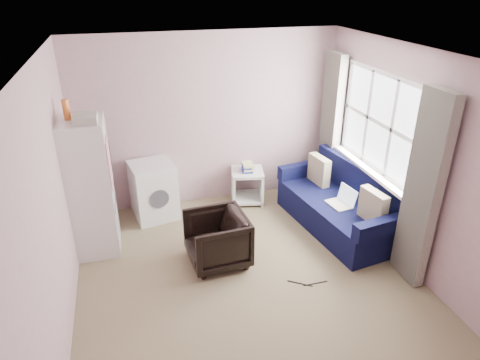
# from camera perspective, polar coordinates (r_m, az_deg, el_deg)

# --- Properties ---
(room) EXTENTS (3.84, 4.24, 2.54)m
(room) POSITION_cam_1_polar(r_m,az_deg,el_deg) (4.35, 1.72, -0.34)
(room) COLOR #7B6D51
(room) RESTS_ON ground
(armchair) EXTENTS (0.68, 0.72, 0.70)m
(armchair) POSITION_cam_1_polar(r_m,az_deg,el_deg) (5.13, -3.10, -7.60)
(armchair) COLOR black
(armchair) RESTS_ON ground
(fridge) EXTENTS (0.61, 0.59, 1.94)m
(fridge) POSITION_cam_1_polar(r_m,az_deg,el_deg) (5.41, -19.70, -1.02)
(fridge) COLOR silver
(fridge) RESTS_ON ground
(washing_machine) EXTENTS (0.67, 0.67, 0.81)m
(washing_machine) POSITION_cam_1_polar(r_m,az_deg,el_deg) (6.15, -11.47, -1.23)
(washing_machine) COLOR silver
(washing_machine) RESTS_ON ground
(side_table) EXTENTS (0.55, 0.55, 0.63)m
(side_table) POSITION_cam_1_polar(r_m,az_deg,el_deg) (6.48, 0.97, -0.47)
(side_table) COLOR silver
(side_table) RESTS_ON ground
(sofa) EXTENTS (1.14, 2.01, 0.85)m
(sofa) POSITION_cam_1_polar(r_m,az_deg,el_deg) (6.00, 13.44, -3.38)
(sofa) COLOR #0B0E33
(sofa) RESTS_ON ground
(window_dressing) EXTENTS (0.17, 2.62, 2.18)m
(window_dressing) POSITION_cam_1_polar(r_m,az_deg,el_deg) (5.70, 16.81, 3.44)
(window_dressing) COLOR white
(window_dressing) RESTS_ON ground
(floor_cables) EXTENTS (0.44, 0.18, 0.01)m
(floor_cables) POSITION_cam_1_polar(r_m,az_deg,el_deg) (5.04, 9.02, -13.45)
(floor_cables) COLOR black
(floor_cables) RESTS_ON ground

